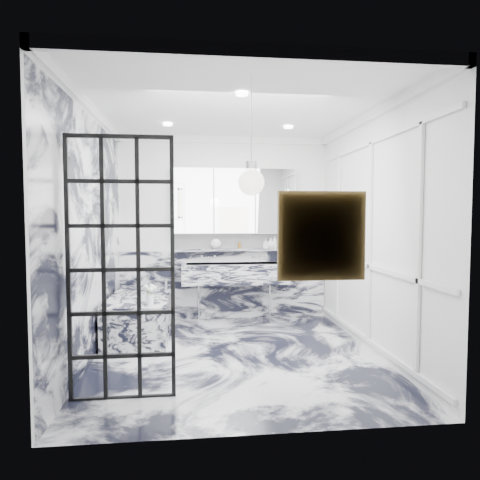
{
  "coord_description": "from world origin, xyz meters",
  "views": [
    {
      "loc": [
        -0.48,
        -4.8,
        1.61
      ],
      "look_at": [
        0.1,
        0.5,
        1.29
      ],
      "focal_mm": 32.0,
      "sensor_mm": 36.0,
      "label": 1
    }
  ],
  "objects": [
    {
      "name": "floor",
      "position": [
        0.0,
        0.0,
        0.0
      ],
      "size": [
        3.6,
        3.6,
        0.0
      ],
      "primitive_type": "plane",
      "color": "silver",
      "rests_on": "ground"
    },
    {
      "name": "marble_clad_left",
      "position": [
        -1.59,
        0.0,
        1.34
      ],
      "size": [
        0.02,
        3.56,
        2.68
      ],
      "primitive_type": "cube",
      "color": "silver",
      "rests_on": "floor"
    },
    {
      "name": "wall_right",
      "position": [
        1.6,
        0.0,
        1.4
      ],
      "size": [
        0.0,
        3.6,
        3.6
      ],
      "primitive_type": "plane",
      "rotation": [
        1.57,
        0.0,
        -1.57
      ],
      "color": "white",
      "rests_on": "floor"
    },
    {
      "name": "mirror_cabinet",
      "position": [
        0.15,
        1.73,
        1.82
      ],
      "size": [
        1.9,
        0.16,
        1.0
      ],
      "primitive_type": "cube",
      "color": "white",
      "rests_on": "wall_back"
    },
    {
      "name": "pendant_light",
      "position": [
        -0.0,
        -1.29,
        1.88
      ],
      "size": [
        0.22,
        0.22,
        0.22
      ],
      "primitive_type": "sphere",
      "color": "white",
      "rests_on": "ceiling"
    },
    {
      "name": "trough_sink",
      "position": [
        0.15,
        1.55,
        0.73
      ],
      "size": [
        1.6,
        0.45,
        0.3
      ],
      "primitive_type": "cube",
      "color": "silver",
      "rests_on": "wall_back"
    },
    {
      "name": "marble_clad_back",
      "position": [
        0.0,
        1.78,
        0.53
      ],
      "size": [
        3.18,
        0.05,
        1.05
      ],
      "primitive_type": "cube",
      "color": "silver",
      "rests_on": "floor"
    },
    {
      "name": "soap_bottle_a",
      "position": [
        0.78,
        1.71,
        1.19
      ],
      "size": [
        0.09,
        0.09,
        0.19
      ],
      "primitive_type": "imported",
      "rotation": [
        0.0,
        0.0,
        0.21
      ],
      "color": "#8C5919",
      "rests_on": "ledge"
    },
    {
      "name": "amber_bottle",
      "position": [
        0.23,
        1.71,
        1.14
      ],
      "size": [
        0.04,
        0.04,
        0.1
      ],
      "primitive_type": "cylinder",
      "color": "#8C5919",
      "rests_on": "ledge"
    },
    {
      "name": "artwork",
      "position": [
        0.46,
        -1.76,
        1.45
      ],
      "size": [
        0.55,
        0.05,
        0.55
      ],
      "primitive_type": "cube",
      "color": "#C35914",
      "rests_on": "wall_front"
    },
    {
      "name": "ledge",
      "position": [
        0.15,
        1.72,
        1.07
      ],
      "size": [
        1.9,
        0.14,
        0.04
      ],
      "primitive_type": "cube",
      "color": "silver",
      "rests_on": "wall_back"
    },
    {
      "name": "soap_bottle_c",
      "position": [
        0.72,
        1.71,
        1.17
      ],
      "size": [
        0.16,
        0.16,
        0.16
      ],
      "primitive_type": "imported",
      "rotation": [
        0.0,
        0.0,
        -0.32
      ],
      "color": "silver",
      "rests_on": "ledge"
    },
    {
      "name": "sconce_left",
      "position": [
        -0.67,
        1.63,
        1.78
      ],
      "size": [
        0.07,
        0.07,
        0.4
      ],
      "primitive_type": "cylinder",
      "color": "white",
      "rests_on": "mirror_cabinet"
    },
    {
      "name": "soap_bottle_b",
      "position": [
        0.64,
        1.71,
        1.17
      ],
      "size": [
        0.08,
        0.09,
        0.15
      ],
      "primitive_type": "imported",
      "rotation": [
        0.0,
        0.0,
        -0.27
      ],
      "color": "#4C4C51",
      "rests_on": "ledge"
    },
    {
      "name": "subway_tile",
      "position": [
        0.15,
        1.78,
        1.21
      ],
      "size": [
        1.9,
        0.03,
        0.23
      ],
      "primitive_type": "cube",
      "color": "white",
      "rests_on": "wall_back"
    },
    {
      "name": "face_pot",
      "position": [
        -0.14,
        1.71,
        1.17
      ],
      "size": [
        0.16,
        0.16,
        0.16
      ],
      "primitive_type": "sphere",
      "color": "white",
      "rests_on": "ledge"
    },
    {
      "name": "panel_molding",
      "position": [
        1.58,
        0.0,
        1.3
      ],
      "size": [
        0.03,
        3.4,
        2.3
      ],
      "primitive_type": "cube",
      "color": "white",
      "rests_on": "floor"
    },
    {
      "name": "wall_back",
      "position": [
        0.0,
        1.8,
        1.4
      ],
      "size": [
        3.6,
        0.0,
        3.6
      ],
      "primitive_type": "plane",
      "rotation": [
        1.57,
        0.0,
        0.0
      ],
      "color": "white",
      "rests_on": "floor"
    },
    {
      "name": "wall_front",
      "position": [
        0.0,
        -1.8,
        1.4
      ],
      "size": [
        3.6,
        0.0,
        3.6
      ],
      "primitive_type": "plane",
      "rotation": [
        -1.57,
        0.0,
        0.0
      ],
      "color": "white",
      "rests_on": "floor"
    },
    {
      "name": "wall_left",
      "position": [
        -1.6,
        0.0,
        1.4
      ],
      "size": [
        0.0,
        3.6,
        3.6
      ],
      "primitive_type": "plane",
      "rotation": [
        1.57,
        0.0,
        1.57
      ],
      "color": "white",
      "rests_on": "floor"
    },
    {
      "name": "ceiling",
      "position": [
        0.0,
        0.0,
        2.8
      ],
      "size": [
        3.6,
        3.6,
        0.0
      ],
      "primitive_type": "plane",
      "rotation": [
        3.14,
        0.0,
        0.0
      ],
      "color": "white",
      "rests_on": "wall_back"
    },
    {
      "name": "crittall_door",
      "position": [
        -1.1,
        -1.05,
        1.14
      ],
      "size": [
        0.88,
        0.04,
        2.27
      ],
      "primitive_type": null,
      "rotation": [
        0.0,
        0.0,
        0.0
      ],
      "color": "black",
      "rests_on": "floor"
    },
    {
      "name": "sconce_right",
      "position": [
        0.97,
        1.63,
        1.78
      ],
      "size": [
        0.07,
        0.07,
        0.4
      ],
      "primitive_type": "cylinder",
      "color": "white",
      "rests_on": "mirror_cabinet"
    },
    {
      "name": "bathtub",
      "position": [
        -1.18,
        0.9,
        0.28
      ],
      "size": [
        0.75,
        1.65,
        0.55
      ],
      "primitive_type": "cube",
      "color": "silver",
      "rests_on": "floor"
    },
    {
      "name": "flower_vase",
      "position": [
        -0.99,
        0.25,
        0.61
      ],
      "size": [
        0.08,
        0.08,
        0.12
      ],
      "primitive_type": "cylinder",
      "color": "silver",
      "rests_on": "bathtub"
    }
  ]
}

